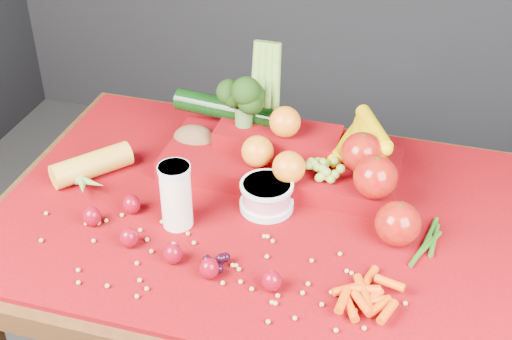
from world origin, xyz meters
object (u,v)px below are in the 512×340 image
(milk_glass, at_px, (176,194))
(produce_mound, at_px, (297,152))
(table, at_px, (253,248))
(yogurt_bowl, at_px, (267,195))

(milk_glass, distance_m, produce_mound, 0.30)
(produce_mound, bearing_deg, milk_glass, -129.11)
(milk_glass, xyz_separation_m, produce_mound, (0.19, 0.24, -0.02))
(milk_glass, height_order, produce_mound, produce_mound)
(table, distance_m, milk_glass, 0.24)
(produce_mound, bearing_deg, yogurt_bowl, -103.55)
(table, distance_m, yogurt_bowl, 0.14)
(milk_glass, height_order, yogurt_bowl, milk_glass)
(table, bearing_deg, produce_mound, 68.98)
(table, height_order, yogurt_bowl, yogurt_bowl)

